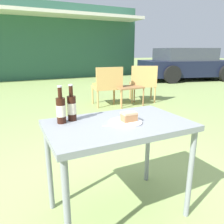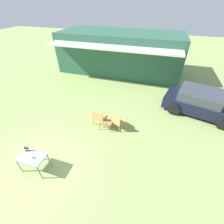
% 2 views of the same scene
% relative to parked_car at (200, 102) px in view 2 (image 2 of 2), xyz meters
% --- Properties ---
extents(ground_plane, '(60.00, 60.00, 0.00)m').
position_rel_parked_car_xyz_m(ground_plane, '(-6.28, -5.86, -0.63)').
color(ground_plane, '#8CA35B').
extents(cabin_building, '(9.85, 5.45, 3.13)m').
position_rel_parked_car_xyz_m(cabin_building, '(-5.90, 4.72, 0.94)').
color(cabin_building, '#2D5B47').
rests_on(cabin_building, ground_plane).
extents(parked_car, '(4.14, 2.79, 1.29)m').
position_rel_parked_car_xyz_m(parked_car, '(0.00, 0.00, 0.00)').
color(parked_car, black).
rests_on(parked_car, ground_plane).
extents(wicker_chair_cushioned, '(0.65, 0.58, 0.87)m').
position_rel_parked_car_xyz_m(wicker_chair_cushioned, '(-4.93, -2.74, -0.15)').
color(wicker_chair_cushioned, tan).
rests_on(wicker_chair_cushioned, ground_plane).
extents(wicker_chair_plain, '(0.75, 0.71, 0.87)m').
position_rel_parked_car_xyz_m(wicker_chair_plain, '(-4.00, -2.76, -0.15)').
color(wicker_chair_plain, tan).
rests_on(wicker_chair_plain, ground_plane).
extents(garden_side_table, '(0.60, 0.43, 0.43)m').
position_rel_parked_car_xyz_m(garden_side_table, '(-4.50, -2.93, -0.25)').
color(garden_side_table, '#996B42').
rests_on(garden_side_table, ground_plane).
extents(patio_table, '(0.98, 0.61, 0.73)m').
position_rel_parked_car_xyz_m(patio_table, '(-6.28, -5.86, 0.02)').
color(patio_table, gray).
rests_on(patio_table, ground_plane).
extents(cake_on_plate, '(0.23, 0.23, 0.07)m').
position_rel_parked_car_xyz_m(cake_on_plate, '(-6.22, -5.88, 0.12)').
color(cake_on_plate, white).
rests_on(cake_on_plate, patio_table).
extents(cola_bottle_near, '(0.06, 0.06, 0.26)m').
position_rel_parked_car_xyz_m(cola_bottle_near, '(-6.55, -5.67, 0.19)').
color(cola_bottle_near, black).
rests_on(cola_bottle_near, patio_table).
extents(cola_bottle_far, '(0.06, 0.06, 0.26)m').
position_rel_parked_car_xyz_m(cola_bottle_far, '(-6.63, -5.70, 0.19)').
color(cola_bottle_far, black).
rests_on(cola_bottle_far, patio_table).
extents(fork, '(0.19, 0.04, 0.01)m').
position_rel_parked_car_xyz_m(fork, '(-6.31, -5.90, 0.10)').
color(fork, silver).
rests_on(fork, patio_table).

